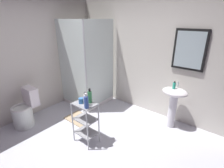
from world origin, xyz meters
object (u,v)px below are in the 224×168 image
object	(u,v)px
shower_stall	(88,86)
storage_cart	(85,120)
pedestal_sink	(174,100)
lotion_bottle_white	(86,100)
bath_mat	(80,119)
rinse_cup	(81,101)
body_wash_bottle_green	(90,97)
hand_soap_bottle	(174,85)
shampoo_bottle_blue	(86,102)
toilet	(25,111)

from	to	relation	value
shower_stall	storage_cart	world-z (taller)	shower_stall
pedestal_sink	storage_cart	distance (m)	1.67
lotion_bottle_white	bath_mat	bearing A→B (deg)	150.08
rinse_cup	body_wash_bottle_green	bearing A→B (deg)	46.36
hand_soap_bottle	rinse_cup	xyz separation A→B (m)	(-1.00, -1.36, -0.09)
body_wash_bottle_green	pedestal_sink	bearing A→B (deg)	53.92
shampoo_bottle_blue	hand_soap_bottle	bearing A→B (deg)	59.99
pedestal_sink	storage_cart	xyz separation A→B (m)	(-0.97, -1.35, -0.14)
pedestal_sink	toilet	size ratio (longest dim) A/B	1.07
toilet	lotion_bottle_white	size ratio (longest dim) A/B	3.39
toilet	body_wash_bottle_green	xyz separation A→B (m)	(1.34, 0.51, 0.53)
body_wash_bottle_green	lotion_bottle_white	bearing A→B (deg)	-84.21
hand_soap_bottle	lotion_bottle_white	world-z (taller)	lotion_bottle_white
body_wash_bottle_green	shower_stall	bearing A→B (deg)	138.78
shower_stall	body_wash_bottle_green	world-z (taller)	shower_stall
shampoo_bottle_blue	lotion_bottle_white	size ratio (longest dim) A/B	1.08
pedestal_sink	body_wash_bottle_green	world-z (taller)	body_wash_bottle_green
rinse_cup	bath_mat	distance (m)	1.03
lotion_bottle_white	bath_mat	size ratio (longest dim) A/B	0.37
rinse_cup	lotion_bottle_white	bearing A→B (deg)	-0.01
hand_soap_bottle	lotion_bottle_white	distance (m)	1.62
shampoo_bottle_blue	storage_cart	bearing A→B (deg)	151.14
toilet	shampoo_bottle_blue	xyz separation A→B (m)	(1.42, 0.35, 0.53)
rinse_cup	bath_mat	xyz separation A→B (m)	(-0.56, 0.39, -0.77)
shower_stall	pedestal_sink	distance (m)	2.03
body_wash_bottle_green	lotion_bottle_white	xyz separation A→B (m)	(0.01, -0.10, -0.01)
storage_cart	rinse_cup	size ratio (longest dim) A/B	8.58
pedestal_sink	shampoo_bottle_blue	world-z (taller)	shampoo_bottle_blue
bath_mat	body_wash_bottle_green	bearing A→B (deg)	-23.18
shower_stall	pedestal_sink	world-z (taller)	shower_stall
shower_stall	hand_soap_bottle	world-z (taller)	shower_stall
toilet	bath_mat	xyz separation A→B (m)	(0.67, 0.79, -0.31)
toilet	hand_soap_bottle	world-z (taller)	hand_soap_bottle
hand_soap_bottle	bath_mat	distance (m)	2.03
pedestal_sink	bath_mat	size ratio (longest dim) A/B	1.35
pedestal_sink	shampoo_bottle_blue	bearing A→B (deg)	-120.52
toilet	body_wash_bottle_green	distance (m)	1.53
body_wash_bottle_green	rinse_cup	size ratio (longest dim) A/B	2.82
rinse_cup	storage_cart	bearing A→B (deg)	20.56
shampoo_bottle_blue	toilet	bearing A→B (deg)	-166.08
toilet	rinse_cup	size ratio (longest dim) A/B	8.81
toilet	rinse_cup	bearing A→B (deg)	18.11
pedestal_sink	storage_cart	world-z (taller)	pedestal_sink
bath_mat	lotion_bottle_white	bearing A→B (deg)	-29.92
storage_cart	shower_stall	bearing A→B (deg)	135.07
lotion_bottle_white	hand_soap_bottle	bearing A→B (deg)	56.80
lotion_bottle_white	rinse_cup	size ratio (longest dim) A/B	2.60
body_wash_bottle_green	rinse_cup	xyz separation A→B (m)	(-0.10, -0.10, -0.06)
shower_stall	shampoo_bottle_blue	distance (m)	1.64
body_wash_bottle_green	bath_mat	bearing A→B (deg)	156.82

